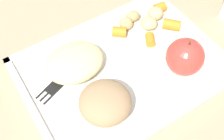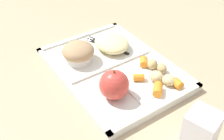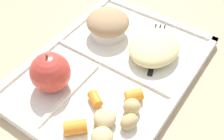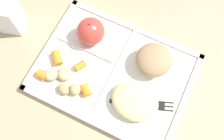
{
  "view_description": "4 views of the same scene",
  "coord_description": "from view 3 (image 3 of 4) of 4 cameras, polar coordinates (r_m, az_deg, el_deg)",
  "views": [
    {
      "loc": [
        0.19,
        0.25,
        0.46
      ],
      "look_at": [
        0.03,
        0.0,
        0.03
      ],
      "focal_mm": 45.01,
      "sensor_mm": 36.0,
      "label": 1
    },
    {
      "loc": [
        -0.49,
        0.33,
        0.47
      ],
      "look_at": [
        -0.02,
        0.02,
        0.03
      ],
      "focal_mm": 44.49,
      "sensor_mm": 36.0,
      "label": 2
    },
    {
      "loc": [
        -0.31,
        -0.21,
        0.42
      ],
      "look_at": [
        -0.01,
        -0.01,
        0.03
      ],
      "focal_mm": 46.63,
      "sensor_mm": 36.0,
      "label": 3
    },
    {
      "loc": [
        0.09,
        -0.19,
        0.64
      ],
      "look_at": [
        -0.0,
        -0.01,
        0.05
      ],
      "focal_mm": 42.01,
      "sensor_mm": 36.0,
      "label": 4
    }
  ],
  "objects": [
    {
      "name": "ground",
      "position": [
        0.56,
        -0.18,
        -0.56
      ],
      "size": [
        6.0,
        6.0,
        0.0
      ],
      "primitive_type": "plane",
      "color": "tan"
    },
    {
      "name": "lunch_tray",
      "position": [
        0.56,
        -0.21,
        -0.02
      ],
      "size": [
        0.38,
        0.28,
        0.02
      ],
      "color": "silver",
      "rests_on": "ground"
    },
    {
      "name": "green_apple",
      "position": [
        0.51,
        -12.0,
        -0.44
      ],
      "size": [
        0.07,
        0.07,
        0.08
      ],
      "color": "#C63D33",
      "rests_on": "lunch_tray"
    },
    {
      "name": "bran_muffin",
      "position": [
        0.61,
        -0.82,
        9.01
      ],
      "size": [
        0.09,
        0.09,
        0.05
      ],
      "color": "silver",
      "rests_on": "lunch_tray"
    },
    {
      "name": "carrot_slice_near_corner",
      "position": [
        0.49,
        -3.32,
        -5.7
      ],
      "size": [
        0.03,
        0.03,
        0.02
      ],
      "primitive_type": "cylinder",
      "rotation": [
        0.0,
        1.57,
        4.17
      ],
      "color": "orange",
      "rests_on": "lunch_tray"
    },
    {
      "name": "carrot_slice_tilted",
      "position": [
        0.5,
        4.31,
        -5.05
      ],
      "size": [
        0.04,
        0.03,
        0.02
      ],
      "primitive_type": "cylinder",
      "rotation": [
        0.0,
        1.57,
        2.45
      ],
      "color": "orange",
      "rests_on": "lunch_tray"
    },
    {
      "name": "carrot_slice_small",
      "position": [
        0.46,
        -7.18,
        -11.09
      ],
      "size": [
        0.04,
        0.04,
        0.02
      ],
      "primitive_type": "cylinder",
      "rotation": [
        0.0,
        1.57,
        5.47
      ],
      "color": "orange",
      "rests_on": "lunch_tray"
    },
    {
      "name": "potato_chunk_wedge",
      "position": [
        0.45,
        -1.97,
        -13.02
      ],
      "size": [
        0.05,
        0.05,
        0.03
      ],
      "primitive_type": "ellipsoid",
      "rotation": [
        0.0,
        0.0,
        2.06
      ],
      "color": "tan",
      "rests_on": "lunch_tray"
    },
    {
      "name": "potato_chunk_small",
      "position": [
        0.48,
        3.9,
        -7.18
      ],
      "size": [
        0.04,
        0.04,
        0.03
      ],
      "primitive_type": "ellipsoid",
      "rotation": [
        0.0,
        0.0,
        3.96
      ],
      "color": "tan",
      "rests_on": "lunch_tray"
    },
    {
      "name": "potato_chunk_browned",
      "position": [
        0.47,
        -1.42,
        -9.45
      ],
      "size": [
        0.05,
        0.05,
        0.02
      ],
      "primitive_type": "ellipsoid",
      "rotation": [
        0.0,
        0.0,
        5.45
      ],
      "color": "tan",
      "rests_on": "lunch_tray"
    },
    {
      "name": "potato_chunk_corner",
      "position": [
        0.46,
        3.39,
        -10.08
      ],
      "size": [
        0.04,
        0.03,
        0.02
      ],
      "primitive_type": "ellipsoid",
      "rotation": [
        0.0,
        0.0,
        5.98
      ],
      "color": "tan",
      "rests_on": "lunch_tray"
    },
    {
      "name": "egg_noodle_pile",
      "position": [
        0.57,
        8.31,
        4.43
      ],
      "size": [
        0.11,
        0.09,
        0.04
      ],
      "primitive_type": "ellipsoid",
      "color": "beige",
      "rests_on": "lunch_tray"
    },
    {
      "name": "meatball_back",
      "position": [
        0.56,
        6.69,
        3.52
      ],
      "size": [
        0.03,
        0.03,
        0.03
      ],
      "primitive_type": "sphere",
      "color": "#755B4C",
      "rests_on": "lunch_tray"
    },
    {
      "name": "meatball_center",
      "position": [
        0.56,
        9.9,
        3.21
      ],
      "size": [
        0.03,
        0.03,
        0.03
      ],
      "primitive_type": "sphere",
      "color": "#755B4C",
      "rests_on": "lunch_tray"
    },
    {
      "name": "plastic_fork",
      "position": [
        0.6,
        8.68,
        4.91
      ],
      "size": [
        0.15,
        0.07,
        0.0
      ],
      "color": "black",
      "rests_on": "lunch_tray"
    }
  ]
}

